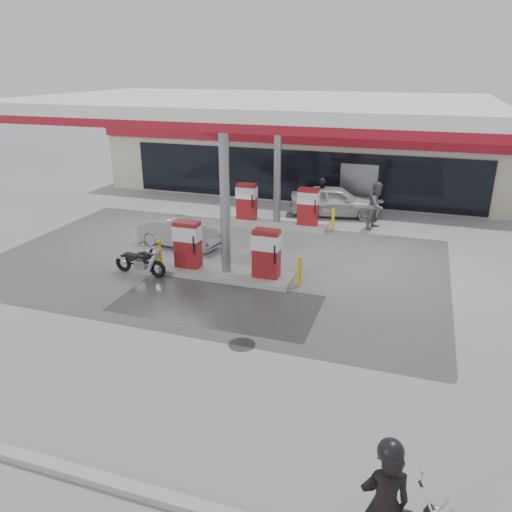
{
  "coord_description": "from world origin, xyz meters",
  "views": [
    {
      "loc": [
        5.85,
        -12.36,
        6.67
      ],
      "look_at": [
        1.34,
        1.13,
        1.2
      ],
      "focal_mm": 35.0,
      "sensor_mm": 36.0,
      "label": 1
    }
  ],
  "objects_px": {
    "hatchback_silver": "(179,233)",
    "sedan_white": "(335,201)",
    "biker_main": "(384,504)",
    "attendant": "(377,205)",
    "pump_island_far": "(277,210)",
    "parked_car_left": "(208,182)",
    "parked_motorcycle": "(141,262)",
    "biker_walking": "(322,198)",
    "pump_island_near": "(226,256)"
  },
  "relations": [
    {
      "from": "parked_motorcycle",
      "to": "sedan_white",
      "type": "distance_m",
      "value": 10.39
    },
    {
      "from": "attendant",
      "to": "hatchback_silver",
      "type": "bearing_deg",
      "value": 147.04
    },
    {
      "from": "pump_island_far",
      "to": "pump_island_near",
      "type": "bearing_deg",
      "value": -90.0
    },
    {
      "from": "pump_island_far",
      "to": "parked_car_left",
      "type": "distance_m",
      "value": 7.37
    },
    {
      "from": "sedan_white",
      "to": "parked_car_left",
      "type": "distance_m",
      "value": 8.05
    },
    {
      "from": "pump_island_far",
      "to": "hatchback_silver",
      "type": "relative_size",
      "value": 1.54
    },
    {
      "from": "pump_island_far",
      "to": "hatchback_silver",
      "type": "xyz_separation_m",
      "value": [
        -2.85,
        -3.8,
        -0.16
      ]
    },
    {
      "from": "pump_island_near",
      "to": "biker_main",
      "type": "height_order",
      "value": "biker_main"
    },
    {
      "from": "pump_island_far",
      "to": "sedan_white",
      "type": "bearing_deg",
      "value": 47.33
    },
    {
      "from": "pump_island_far",
      "to": "parked_car_left",
      "type": "xyz_separation_m",
      "value": [
        -5.45,
        4.95,
        -0.18
      ]
    },
    {
      "from": "biker_walking",
      "to": "attendant",
      "type": "bearing_deg",
      "value": -54.74
    },
    {
      "from": "pump_island_near",
      "to": "biker_main",
      "type": "xyz_separation_m",
      "value": [
        5.88,
        -8.85,
        0.26
      ]
    },
    {
      "from": "attendant",
      "to": "hatchback_silver",
      "type": "height_order",
      "value": "attendant"
    },
    {
      "from": "hatchback_silver",
      "to": "parked_car_left",
      "type": "bearing_deg",
      "value": 25.55
    },
    {
      "from": "pump_island_near",
      "to": "biker_walking",
      "type": "bearing_deg",
      "value": 79.36
    },
    {
      "from": "pump_island_near",
      "to": "sedan_white",
      "type": "distance_m",
      "value": 8.61
    },
    {
      "from": "hatchback_silver",
      "to": "pump_island_near",
      "type": "bearing_deg",
      "value": -118.64
    },
    {
      "from": "attendant",
      "to": "biker_walking",
      "type": "relative_size",
      "value": 1.22
    },
    {
      "from": "sedan_white",
      "to": "biker_walking",
      "type": "distance_m",
      "value": 0.64
    },
    {
      "from": "pump_island_near",
      "to": "hatchback_silver",
      "type": "height_order",
      "value": "pump_island_near"
    },
    {
      "from": "hatchback_silver",
      "to": "parked_car_left",
      "type": "distance_m",
      "value": 9.13
    },
    {
      "from": "pump_island_near",
      "to": "parked_car_left",
      "type": "distance_m",
      "value": 12.23
    },
    {
      "from": "pump_island_far",
      "to": "parked_car_left",
      "type": "height_order",
      "value": "pump_island_far"
    },
    {
      "from": "hatchback_silver",
      "to": "biker_main",
      "type": "bearing_deg",
      "value": -132.67
    },
    {
      "from": "biker_walking",
      "to": "pump_island_near",
      "type": "bearing_deg",
      "value": -130.95
    },
    {
      "from": "parked_motorcycle",
      "to": "parked_car_left",
      "type": "distance_m",
      "value": 12.05
    },
    {
      "from": "parked_car_left",
      "to": "pump_island_far",
      "type": "bearing_deg",
      "value": -123.38
    },
    {
      "from": "parked_motorcycle",
      "to": "biker_walking",
      "type": "distance_m",
      "value": 9.99
    },
    {
      "from": "pump_island_near",
      "to": "pump_island_far",
      "type": "bearing_deg",
      "value": 90.0
    },
    {
      "from": "pump_island_near",
      "to": "sedan_white",
      "type": "relative_size",
      "value": 1.23
    },
    {
      "from": "pump_island_far",
      "to": "parked_car_left",
      "type": "relative_size",
      "value": 1.4
    },
    {
      "from": "biker_main",
      "to": "attendant",
      "type": "distance_m",
      "value": 15.94
    },
    {
      "from": "attendant",
      "to": "pump_island_far",
      "type": "bearing_deg",
      "value": 126.19
    },
    {
      "from": "sedan_white",
      "to": "parked_motorcycle",
      "type": "bearing_deg",
      "value": 140.8
    },
    {
      "from": "attendant",
      "to": "hatchback_silver",
      "type": "relative_size",
      "value": 0.61
    },
    {
      "from": "pump_island_near",
      "to": "parked_car_left",
      "type": "xyz_separation_m",
      "value": [
        -5.45,
        10.95,
        -0.18
      ]
    },
    {
      "from": "pump_island_far",
      "to": "hatchback_silver",
      "type": "bearing_deg",
      "value": -126.9
    },
    {
      "from": "pump_island_far",
      "to": "parked_motorcycle",
      "type": "bearing_deg",
      "value": -112.26
    },
    {
      "from": "hatchback_silver",
      "to": "sedan_white",
      "type": "bearing_deg",
      "value": -30.22
    },
    {
      "from": "pump_island_far",
      "to": "attendant",
      "type": "height_order",
      "value": "attendant"
    },
    {
      "from": "parked_motorcycle",
      "to": "sedan_white",
      "type": "height_order",
      "value": "sedan_white"
    },
    {
      "from": "parked_motorcycle",
      "to": "parked_car_left",
      "type": "bearing_deg",
      "value": 107.39
    },
    {
      "from": "parked_car_left",
      "to": "biker_walking",
      "type": "height_order",
      "value": "biker_walking"
    },
    {
      "from": "sedan_white",
      "to": "parked_car_left",
      "type": "xyz_separation_m",
      "value": [
        -7.61,
        2.61,
        -0.18
      ]
    },
    {
      "from": "attendant",
      "to": "biker_walking",
      "type": "xyz_separation_m",
      "value": [
        -2.64,
        1.2,
        -0.19
      ]
    },
    {
      "from": "sedan_white",
      "to": "hatchback_silver",
      "type": "xyz_separation_m",
      "value": [
        -5.01,
        -6.14,
        -0.16
      ]
    },
    {
      "from": "biker_main",
      "to": "parked_motorcycle",
      "type": "relative_size",
      "value": 0.97
    },
    {
      "from": "parked_motorcycle",
      "to": "biker_walking",
      "type": "xyz_separation_m",
      "value": [
        4.32,
        9.0,
        0.38
      ]
    },
    {
      "from": "pump_island_far",
      "to": "biker_walking",
      "type": "distance_m",
      "value": 2.69
    },
    {
      "from": "pump_island_near",
      "to": "parked_motorcycle",
      "type": "relative_size",
      "value": 2.57
    }
  ]
}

